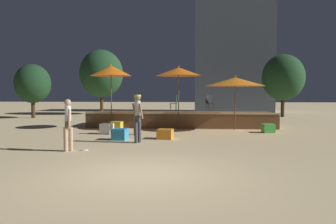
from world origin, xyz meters
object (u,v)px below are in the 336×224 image
Objects in this scene: cube_seat_2 at (117,126)px; background_tree_0 at (33,84)px; cube_seat_4 at (165,134)px; background_tree_2 at (101,74)px; patio_umbrella_0 at (179,72)px; bistro_chair_1 at (209,102)px; patio_umbrella_2 at (235,82)px; cube_seat_1 at (268,128)px; cube_seat_3 at (107,129)px; person_1 at (137,113)px; patio_umbrella_1 at (111,71)px; background_tree_1 at (283,77)px; bistro_chair_0 at (175,102)px; frisbee_disc at (84,150)px; cube_seat_0 at (120,134)px; person_2 at (68,123)px; person_0 at (138,115)px.

cube_seat_2 is 11.50m from background_tree_0.
background_tree_2 is at bearing 114.82° from cube_seat_4.
bistro_chair_1 is at bearing 41.20° from patio_umbrella_0.
patio_umbrella_0 is at bearing 19.30° from cube_seat_2.
patio_umbrella_2 is 5.24× the size of cube_seat_1.
cube_seat_3 is at bearing -161.01° from patio_umbrella_2.
person_1 is at bearing -153.44° from patio_umbrella_2.
background_tree_1 is (11.19, 9.20, 0.04)m from patio_umbrella_1.
bistro_chair_1 reaches higher than person_1.
person_1 is at bearing -20.49° from bistro_chair_0.
cube_seat_2 is (-5.81, -0.92, -2.19)m from patio_umbrella_2.
patio_umbrella_0 reaches higher than frisbee_disc.
patio_umbrella_0 is at bearing 66.98° from frisbee_disc.
patio_umbrella_2 is at bearing 48.62° from frisbee_disc.
cube_seat_0 is 2.93m from person_2.
patio_umbrella_1 is at bearing -71.52° from background_tree_2.
background_tree_2 is at bearing 104.33° from frisbee_disc.
bistro_chair_1 is at bearing 37.05° from cube_seat_3.
patio_umbrella_1 is at bearing 168.72° from bistro_chair_1.
background_tree_1 reaches higher than cube_seat_0.
cube_seat_0 is 1.07× the size of cube_seat_1.
cube_seat_4 is 0.74× the size of bistro_chair_0.
background_tree_0 is at bearing 153.15° from cube_seat_1.
patio_umbrella_2 reaches higher than cube_seat_3.
person_2 is 19.44m from background_tree_1.
bistro_chair_1 is at bearing 127.97° from patio_umbrella_2.
cube_seat_4 is 4.77m from bistro_chair_0.
cube_seat_2 is 5.65m from person_2.
bistro_chair_1 reaches higher than cube_seat_1.
cube_seat_4 is at bearing -4.57° from person_0.
cube_seat_3 is 3.23m from person_0.
background_tree_2 is (-7.08, 10.44, 2.17)m from bistro_chair_0.
patio_umbrella_1 is at bearing 177.69° from patio_umbrella_2.
patio_umbrella_0 reaches higher than cube_seat_2.
cube_seat_0 is 2.61× the size of frisbee_disc.
cube_seat_1 is at bearing -34.66° from patio_umbrella_2.
patio_umbrella_2 is 3.30× the size of bistro_chair_1.
bistro_chair_1 reaches higher than frisbee_disc.
patio_umbrella_2 is at bearing 145.34° from cube_seat_1.
patio_umbrella_1 is at bearing 108.75° from cube_seat_0.
bistro_chair_0 is (-4.52, 2.15, 1.19)m from cube_seat_1.
patio_umbrella_1 is at bearing 99.28° from cube_seat_3.
person_1 is at bearing 46.17° from person_0.
cube_seat_2 is 4.11m from person_0.
frisbee_disc is (-2.75, -6.47, -2.93)m from patio_umbrella_0.
person_0 is at bearing -65.11° from patio_umbrella_1.
cube_seat_4 is 3.74m from frisbee_disc.
patio_umbrella_0 is 0.96× the size of patio_umbrella_1.
person_0 reaches higher than frisbee_disc.
person_0 is (-4.13, -4.58, -1.39)m from patio_umbrella_2.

